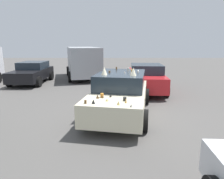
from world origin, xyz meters
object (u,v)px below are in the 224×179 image
Objects in this scene: art_car_decorated at (121,93)px; parked_sedan_near_left at (32,72)px; parked_van_near_right at (83,61)px; parked_sedan_behind_left at (146,77)px.

art_car_decorated reaches higher than parked_sedan_near_left.
parked_sedan_behind_left is (-4.15, -3.96, -0.53)m from parked_van_near_right.
parked_sedan_behind_left reaches higher than parked_sedan_near_left.
parked_van_near_right is 1.37× the size of parked_sedan_near_left.
parked_van_near_right reaches higher than parked_sedan_near_left.
parked_sedan_behind_left is at bearing 29.55° from parked_van_near_right.
art_car_decorated is 8.11m from parked_sedan_near_left.
parked_sedan_behind_left is 1.17× the size of parked_sedan_near_left.
art_car_decorated is at bearing 162.07° from parked_sedan_behind_left.
parked_van_near_right is 3.64m from parked_sedan_near_left.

